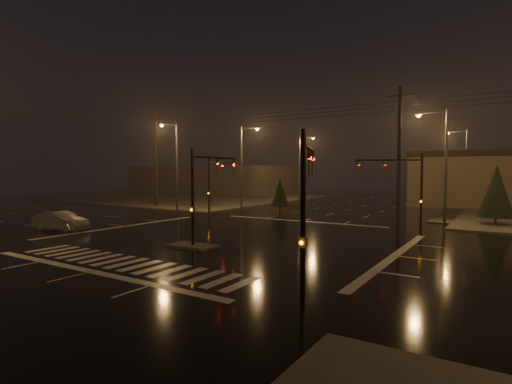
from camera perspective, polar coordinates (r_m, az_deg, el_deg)
ground at (r=27.91m, az=-3.54°, el=-6.56°), size 140.00×140.00×0.00m
sidewalk_nw at (r=69.89m, az=-9.05°, el=-0.79°), size 36.00×36.00×0.12m
median_island at (r=24.82m, az=-9.01°, el=-7.62°), size 3.00×1.60×0.15m
crosswalk at (r=21.42m, az=-18.00°, el=-9.63°), size 15.00×2.60×0.01m
stop_bar_near at (r=20.24m, az=-22.44°, el=-10.45°), size 16.00×0.50×0.01m
stop_bar_far at (r=37.29m, az=6.45°, el=-4.15°), size 16.00×0.50×0.01m
commercial_block at (r=82.17m, az=-6.15°, el=1.70°), size 30.00×18.00×5.60m
signal_mast_median at (r=25.12m, az=-7.68°, el=0.96°), size 0.25×4.59×6.00m
signal_mast_ne at (r=33.11m, az=20.77°, el=1.35°), size 4.84×1.86×6.00m
signal_mast_nw at (r=41.35m, az=-5.99°, el=1.82°), size 4.84×1.86×6.00m
signal_mast_se at (r=13.90m, az=7.07°, el=-0.84°), size 1.55×3.87×6.00m
streetlight_1 at (r=48.70m, az=-1.80°, el=4.37°), size 2.77×0.32×10.00m
streetlight_2 at (r=62.59m, az=6.47°, el=4.05°), size 2.77×0.32×10.00m
streetlight_3 at (r=38.63m, az=25.04°, el=4.45°), size 2.77×0.32×10.00m
streetlight_4 at (r=58.51m, az=27.55°, el=3.81°), size 2.77×0.32×10.00m
streetlight_5 at (r=46.43m, az=-11.52°, el=4.38°), size 0.32×2.77×10.00m
utility_pole_0 at (r=52.67m, az=-14.11°, el=4.54°), size 2.20×0.32×12.00m
utility_pole_1 at (r=37.22m, az=19.77°, el=5.13°), size 2.20×0.32×12.00m
conifer_0 at (r=39.59m, az=31.11°, el=0.09°), size 2.84×2.84×5.14m
conifer_3 at (r=44.82m, az=3.43°, el=-0.01°), size 2.03×2.03×3.88m
car_crossing at (r=34.81m, az=-26.13°, el=-3.72°), size 4.75×2.48×1.49m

